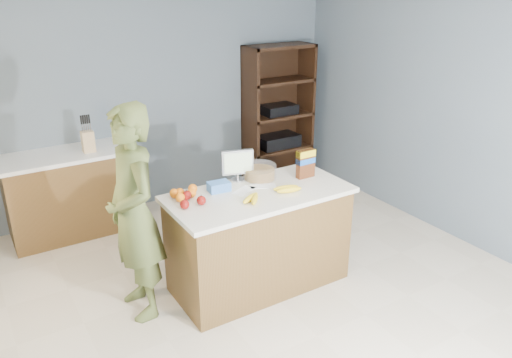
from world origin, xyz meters
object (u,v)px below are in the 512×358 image
person (134,214)px  counter_peninsula (259,243)px  shelving_unit (276,117)px  tv (238,164)px  cereal_box (306,162)px

person → counter_peninsula: bearing=77.5°
shelving_unit → tv: shelving_unit is taller
person → cereal_box: bearing=83.6°
person → cereal_box: person is taller
person → cereal_box: size_ratio=6.79×
shelving_unit → person: size_ratio=1.03×
person → tv: 1.02m
cereal_box → counter_peninsula: bearing=-173.0°
counter_peninsula → cereal_box: 0.83m
shelving_unit → cereal_box: bearing=-117.2°
counter_peninsula → shelving_unit: size_ratio=0.87×
shelving_unit → counter_peninsula: bearing=-127.1°
counter_peninsula → tv: (-0.02, 0.32, 0.64)m
shelving_unit → person: (-2.57, -1.85, 0.01)m
counter_peninsula → tv: tv is taller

